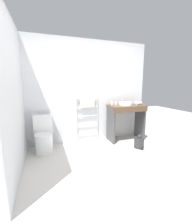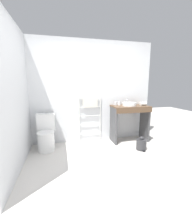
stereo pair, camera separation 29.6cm
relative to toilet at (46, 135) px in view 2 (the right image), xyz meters
name	(u,v)px [view 2 (the right image)]	position (x,y,z in m)	size (l,w,h in m)	color
ground_plane	(112,176)	(1.07, -1.26, -0.32)	(12.00, 12.00, 0.00)	silver
wall_back	(91,92)	(1.07, 0.38, 0.89)	(3.08, 0.12, 2.44)	silver
wall_side	(15,96)	(-0.41, -0.47, 0.89)	(0.12, 2.34, 2.44)	silver
toilet	(46,135)	(0.00, 0.00, 0.00)	(0.39, 0.49, 0.78)	white
towel_radiator	(90,109)	(1.03, 0.28, 0.49)	(0.55, 0.06, 1.13)	white
vanity_counter	(130,118)	(1.99, 0.05, 0.27)	(0.88, 0.51, 0.90)	brown
sink_basin	(129,104)	(1.95, 0.04, 0.62)	(0.33, 0.33, 0.08)	white
faucet	(126,101)	(1.95, 0.22, 0.66)	(0.02, 0.10, 0.14)	silver
cup_near_wall	(116,103)	(1.67, 0.22, 0.62)	(0.07, 0.07, 0.09)	white
cup_near_edge	(119,103)	(1.75, 0.19, 0.62)	(0.07, 0.07, 0.09)	white
hair_dryer	(143,104)	(2.31, 0.01, 0.62)	(0.18, 0.18, 0.09)	white
trash_bin	(141,144)	(2.01, -0.49, -0.19)	(0.22, 0.25, 0.31)	#333335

